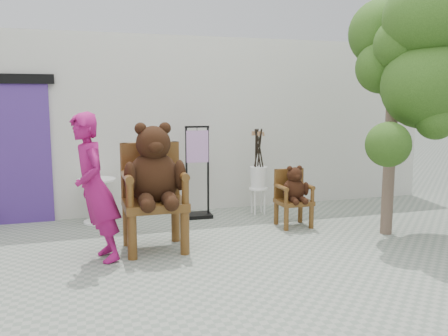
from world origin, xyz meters
name	(u,v)px	position (x,y,z in m)	size (l,w,h in m)	color
ground_plane	(249,256)	(0.00, 0.00, 0.00)	(60.00, 60.00, 0.00)	gray
back_wall	(191,124)	(0.00, 3.10, 1.50)	(9.00, 1.00, 3.00)	beige
doorway	(10,150)	(-3.00, 2.58, 1.16)	(1.40, 0.11, 2.33)	#48297C
chair_big	(154,178)	(-1.08, 0.63, 0.94)	(0.79, 0.87, 1.66)	#4B2C10
chair_small	(293,191)	(1.13, 1.14, 0.55)	(0.50, 0.51, 0.95)	#4B2C10
person	(95,188)	(-1.82, 0.37, 0.89)	(0.65, 0.43, 1.79)	#95125B
cafe_table	(97,195)	(-1.74, 2.24, 0.44)	(0.60, 0.60, 0.70)	white
display_stand	(197,183)	(-0.14, 2.10, 0.58)	(0.47, 0.37, 1.51)	black
stool_bucket	(258,177)	(0.90, 2.02, 0.64)	(0.32, 0.32, 1.45)	white
tree	(412,57)	(2.48, 0.28, 2.52)	(1.79, 1.93, 3.51)	#4F3C2F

